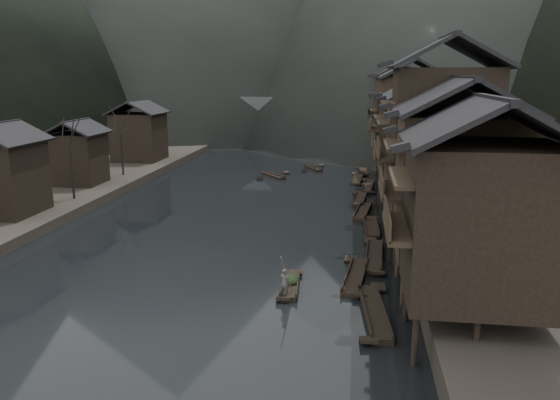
# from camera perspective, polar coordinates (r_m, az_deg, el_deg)

# --- Properties ---
(water) EXTENTS (300.00, 300.00, 0.00)m
(water) POSITION_cam_1_polar(r_m,az_deg,el_deg) (38.70, -9.41, -7.50)
(water) COLOR black
(water) RESTS_ON ground
(right_bank) EXTENTS (40.00, 200.00, 1.80)m
(right_bank) POSITION_cam_1_polar(r_m,az_deg,el_deg) (79.22, 25.40, 2.70)
(right_bank) COLOR #2D2823
(right_bank) RESTS_ON ground
(left_bank) EXTENTS (40.00, 200.00, 1.20)m
(left_bank) POSITION_cam_1_polar(r_m,az_deg,el_deg) (88.59, -23.59, 3.66)
(left_bank) COLOR #2D2823
(left_bank) RESTS_ON ground
(stilt_houses) EXTENTS (9.00, 67.60, 16.29)m
(stilt_houses) POSITION_cam_1_polar(r_m,az_deg,el_deg) (54.59, 14.52, 7.85)
(stilt_houses) COLOR black
(stilt_houses) RESTS_ON ground
(left_houses) EXTENTS (8.10, 53.20, 8.73)m
(left_houses) POSITION_cam_1_polar(r_m,az_deg,el_deg) (63.62, -22.04, 5.09)
(left_houses) COLOR black
(left_houses) RESTS_ON left_bank
(bare_trees) EXTENTS (3.94, 44.82, 7.87)m
(bare_trees) POSITION_cam_1_polar(r_m,az_deg,el_deg) (53.08, -24.24, 4.74)
(bare_trees) COLOR black
(bare_trees) RESTS_ON left_bank
(moored_sampans) EXTENTS (3.16, 66.96, 0.47)m
(moored_sampans) POSITION_cam_1_polar(r_m,az_deg,el_deg) (59.68, 8.73, 0.10)
(moored_sampans) COLOR black
(moored_sampans) RESTS_ON water
(midriver_boats) EXTENTS (8.40, 11.55, 0.44)m
(midriver_boats) POSITION_cam_1_polar(r_m,az_deg,el_deg) (75.68, 1.38, 3.01)
(midriver_boats) COLOR black
(midriver_boats) RESTS_ON water
(stone_bridge) EXTENTS (40.00, 6.00, 9.00)m
(stone_bridge) POSITION_cam_1_polar(r_m,az_deg,el_deg) (107.41, 2.01, 8.65)
(stone_bridge) COLOR #4C4C4F
(stone_bridge) RESTS_ON ground
(hero_sampan) EXTENTS (1.36, 5.13, 0.44)m
(hero_sampan) POSITION_cam_1_polar(r_m,az_deg,el_deg) (35.58, 1.05, -8.85)
(hero_sampan) COLOR black
(hero_sampan) RESTS_ON water
(cargo_heap) EXTENTS (1.12, 1.47, 0.67)m
(cargo_heap) POSITION_cam_1_polar(r_m,az_deg,el_deg) (35.59, 1.13, -7.87)
(cargo_heap) COLOR black
(cargo_heap) RESTS_ON hero_sampan
(boatman) EXTENTS (0.76, 0.67, 1.76)m
(boatman) POSITION_cam_1_polar(r_m,az_deg,el_deg) (33.54, 0.50, -8.21)
(boatman) COLOR #58595B
(boatman) RESTS_ON hero_sampan
(bamboo_pole) EXTENTS (0.75, 1.69, 3.43)m
(bamboo_pole) POSITION_cam_1_polar(r_m,az_deg,el_deg) (32.66, 0.86, -3.98)
(bamboo_pole) COLOR #8C7A51
(bamboo_pole) RESTS_ON boatman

